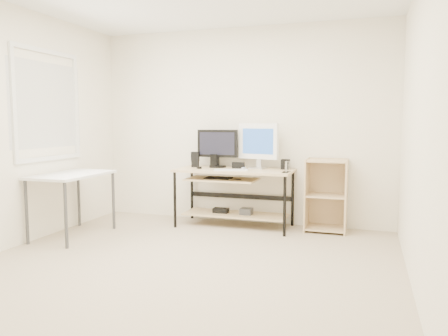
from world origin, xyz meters
TOP-DOWN VIEW (x-y plane):
  - room at (-0.14, 0.04)m, footprint 4.01×4.01m
  - desk at (-0.03, 1.66)m, footprint 1.50×0.65m
  - side_table at (-1.68, 0.60)m, footprint 0.60×1.00m
  - shelf_unit at (1.15, 1.82)m, footprint 0.50×0.40m
  - black_monitor at (-0.28, 1.82)m, footprint 0.55×0.23m
  - white_imac at (0.27, 1.84)m, footprint 0.55×0.18m
  - keyboard at (0.01, 1.49)m, footprint 0.44×0.23m
  - mouse at (0.13, 1.63)m, footprint 0.08×0.11m
  - center_speaker at (0.02, 1.78)m, footprint 0.17×0.09m
  - speaker_left at (-0.58, 1.76)m, footprint 0.12×0.12m
  - speaker_right at (0.62, 1.86)m, footprint 0.11×0.11m
  - audio_controller at (-0.32, 1.75)m, footprint 0.10×0.09m
  - volume_puck at (-0.45, 1.58)m, footprint 0.09×0.09m
  - smartphone at (0.69, 1.50)m, footprint 0.07×0.13m
  - coaster at (0.70, 1.58)m, footprint 0.10×0.10m
  - drinking_glass at (0.70, 1.58)m, footprint 0.08×0.08m

SIDE VIEW (x-z plane):
  - shelf_unit at x=1.15m, z-range 0.00..0.90m
  - desk at x=-0.03m, z-range 0.16..0.91m
  - side_table at x=-1.68m, z-range 0.30..1.05m
  - coaster at x=0.70m, z-range 0.75..0.76m
  - smartphone at x=0.69m, z-range 0.75..0.76m
  - keyboard at x=0.01m, z-range 0.75..0.76m
  - volume_puck at x=-0.45m, z-range 0.75..0.78m
  - mouse at x=0.13m, z-range 0.75..0.78m
  - center_speaker at x=0.02m, z-range 0.75..0.83m
  - speaker_right at x=0.62m, z-range 0.75..0.88m
  - drinking_glass at x=0.70m, z-range 0.76..0.88m
  - audio_controller at x=-0.32m, z-range 0.75..0.93m
  - speaker_left at x=-0.58m, z-range 0.76..0.96m
  - black_monitor at x=-0.28m, z-range 0.79..1.29m
  - white_imac at x=0.27m, z-range 0.80..1.38m
  - room at x=-0.14m, z-range 0.01..2.63m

